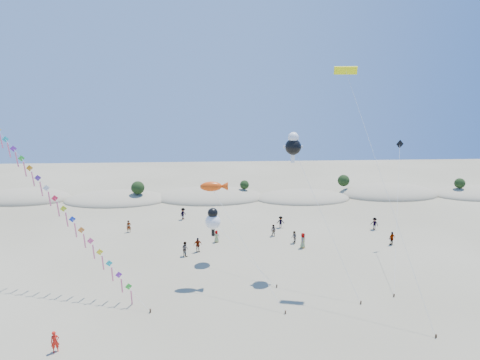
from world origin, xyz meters
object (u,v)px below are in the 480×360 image
parafoil_kite (347,76)px  flyer_foreground (55,342)px  fish_kite (214,187)px  kite_train (35,175)px

parafoil_kite → flyer_foreground: (-24.08, -11.05, -19.08)m
fish_kite → parafoil_kite: bearing=-0.1°
fish_kite → flyer_foreground: 18.30m
fish_kite → flyer_foreground: fish_kite is taller
kite_train → parafoil_kite: (29.54, -0.90, 9.20)m
fish_kite → flyer_foreground: size_ratio=6.19×
kite_train → fish_kite: size_ratio=2.19×
fish_kite → parafoil_kite: parafoil_kite is taller
flyer_foreground → fish_kite: bearing=20.8°
fish_kite → parafoil_kite: (12.42, -0.03, 10.36)m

